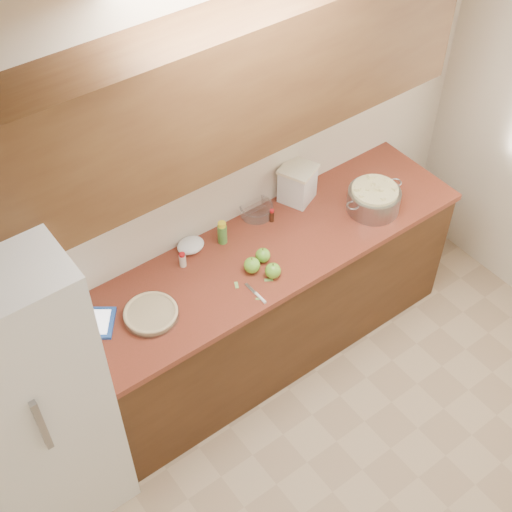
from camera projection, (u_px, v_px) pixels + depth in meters
room_shell at (472, 400)px, 2.90m from camera, size 3.60×3.60×3.60m
counter_run at (256, 308)px, 4.32m from camera, size 2.64×0.68×0.92m
upper_cabinets at (236, 84)px, 3.33m from camera, size 2.60×0.34×0.70m
fridge at (18, 393)px, 3.39m from camera, size 0.70×0.70×1.80m
pie at (151, 314)px, 3.67m from camera, size 0.29×0.29×0.05m
colander at (374, 199)px, 4.21m from camera, size 0.42×0.31×0.16m
flour_canister at (297, 183)px, 4.24m from camera, size 0.25×0.25×0.24m
tablet at (88, 323)px, 3.65m from camera, size 0.34×0.32×0.02m
paring_knife at (259, 297)px, 3.77m from camera, size 0.02×0.18×0.02m
lemon_bottle at (222, 233)px, 4.02m from camera, size 0.05×0.05×0.15m
cinnamon_shaker at (183, 260)px, 3.91m from camera, size 0.04×0.04×0.09m
vanilla_bottle at (272, 216)px, 4.16m from camera, size 0.03×0.03×0.08m
mixing_bowl at (256, 209)px, 4.20m from camera, size 0.20×0.20×0.08m
paper_towel at (191, 245)px, 4.00m from camera, size 0.19×0.16×0.07m
apple_left at (252, 265)px, 3.88m from camera, size 0.09×0.09×0.10m
apple_center at (263, 255)px, 3.93m from camera, size 0.08×0.08×0.10m
apple_front at (273, 271)px, 3.85m from camera, size 0.09×0.09×0.10m
peel_a at (269, 280)px, 3.86m from camera, size 0.05×0.04×0.00m
peel_b at (269, 274)px, 3.89m from camera, size 0.02×0.04×0.00m
peel_c at (258, 299)px, 3.77m from camera, size 0.03×0.03×0.00m
peel_d at (237, 285)px, 3.84m from camera, size 0.04×0.05×0.00m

